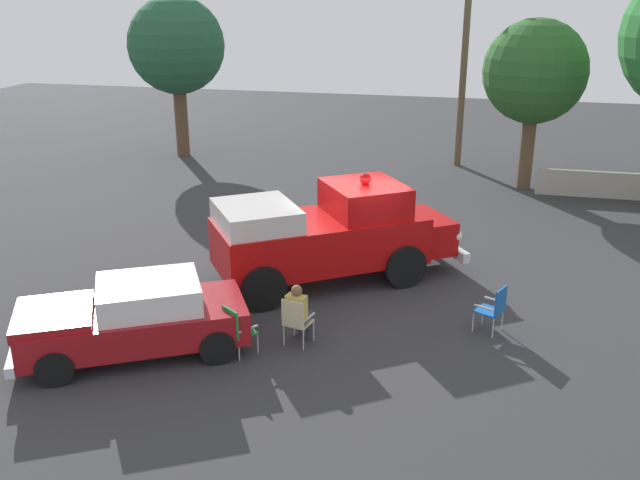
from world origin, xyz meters
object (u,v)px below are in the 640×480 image
oak_tree_right (176,46)px  oak_tree_distant (535,73)px  lawn_chair_by_car (495,306)px  utility_pole (464,63)px  lawn_chair_spare (236,328)px  spectator_seated (299,311)px  classic_hot_rod (133,318)px  vintage_fire_truck (329,233)px  lawn_chair_near_truck (296,319)px

oak_tree_right → oak_tree_distant: bearing=172.0°
lawn_chair_by_car → utility_pole: utility_pole is taller
lawn_chair_by_car → lawn_chair_spare: (4.83, 2.11, 0.00)m
spectator_seated → utility_pole: 16.18m
spectator_seated → lawn_chair_by_car: bearing=-160.4°
lawn_chair_spare → oak_tree_distant: oak_tree_distant is taller
classic_hot_rod → utility_pole: (-5.37, -16.78, 3.21)m
lawn_chair_spare → spectator_seated: size_ratio=0.79×
spectator_seated → oak_tree_distant: oak_tree_distant is taller
oak_tree_right → lawn_chair_spare: bearing=117.1°
classic_hot_rod → utility_pole: bearing=-107.7°
vintage_fire_truck → utility_pole: bearing=-101.2°
lawn_chair_by_car → utility_pole: 14.78m
lawn_chair_spare → utility_pole: bearing=-101.7°
lawn_chair_spare → oak_tree_right: bearing=-62.9°
vintage_fire_truck → lawn_chair_spare: bearing=76.9°
classic_hot_rod → spectator_seated: size_ratio=3.65×
vintage_fire_truck → classic_hot_rod: vintage_fire_truck is taller
classic_hot_rod → oak_tree_distant: oak_tree_distant is taller
oak_tree_distant → utility_pole: 3.76m
spectator_seated → oak_tree_right: (8.97, -14.77, 3.75)m
spectator_seated → oak_tree_right: size_ratio=0.20×
classic_hot_rod → lawn_chair_spare: bearing=-169.8°
lawn_chair_by_car → spectator_seated: bearing=19.6°
vintage_fire_truck → lawn_chair_spare: size_ratio=6.01×
classic_hot_rod → lawn_chair_near_truck: 3.14m
classic_hot_rod → utility_pole: 17.91m
vintage_fire_truck → oak_tree_distant: size_ratio=1.06×
spectator_seated → utility_pole: (-2.35, -15.67, 3.26)m
spectator_seated → utility_pole: utility_pole is taller
oak_tree_right → oak_tree_distant: 13.92m
lawn_chair_near_truck → oak_tree_distant: oak_tree_distant is taller
lawn_chair_spare → spectator_seated: 1.30m
lawn_chair_by_car → lawn_chair_near_truck: bearing=21.2°
lawn_chair_spare → oak_tree_distant: size_ratio=0.18×
oak_tree_right → vintage_fire_truck: bearing=127.6°
oak_tree_distant → vintage_fire_truck: bearing=62.8°
lawn_chair_near_truck → utility_pole: utility_pole is taller
lawn_chair_near_truck → utility_pole: size_ratio=0.13×
vintage_fire_truck → oak_tree_right: (8.86, -11.51, 3.25)m
vintage_fire_truck → lawn_chair_spare: vintage_fire_truck is taller
vintage_fire_truck → lawn_chair_spare: 4.16m
vintage_fire_truck → spectator_seated: size_ratio=4.75×
classic_hot_rod → lawn_chair_spare: classic_hot_rod is taller
lawn_chair_near_truck → lawn_chair_spare: 1.19m
lawn_chair_spare → oak_tree_distant: (-5.85, -13.58, 3.41)m
vintage_fire_truck → utility_pole: size_ratio=0.80×
lawn_chair_near_truck → oak_tree_right: oak_tree_right is taller
lawn_chair_near_truck → oak_tree_right: 17.80m
spectator_seated → oak_tree_distant: (-4.80, -12.82, 3.31)m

